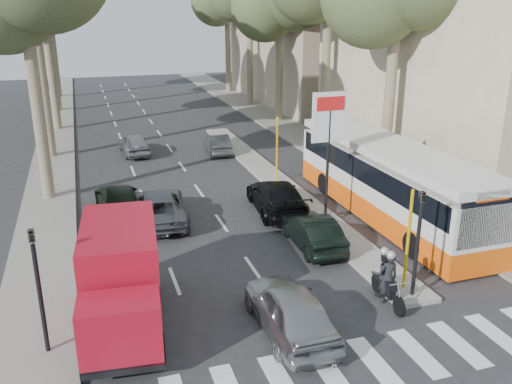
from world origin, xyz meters
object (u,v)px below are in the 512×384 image
Objects in this scene: silver_hatchback at (290,309)px; red_truck at (121,277)px; city_bus at (389,179)px; dark_hatchback at (312,231)px; motorcycle at (385,277)px.

red_truck reaches higher than silver_hatchback.
city_bus is at bearing -135.77° from silver_hatchback.
dark_hatchback is 0.70× the size of red_truck.
silver_hatchback is 5.86m from dark_hatchback.
city_bus is (7.30, 7.04, 0.99)m from silver_hatchback.
city_bus reaches higher than dark_hatchback.
motorcycle is (0.57, -4.37, 0.17)m from dark_hatchback.
silver_hatchback is 3.55m from motorcycle.
silver_hatchback is 2.02× the size of motorcycle.
city_bus is (11.73, 5.21, 0.19)m from red_truck.
silver_hatchback is 0.76× the size of red_truck.
motorcycle is at bearing -167.95° from silver_hatchback.
city_bus is 7.44m from motorcycle.
city_bus reaches higher than silver_hatchback.
red_truck reaches higher than dark_hatchback.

